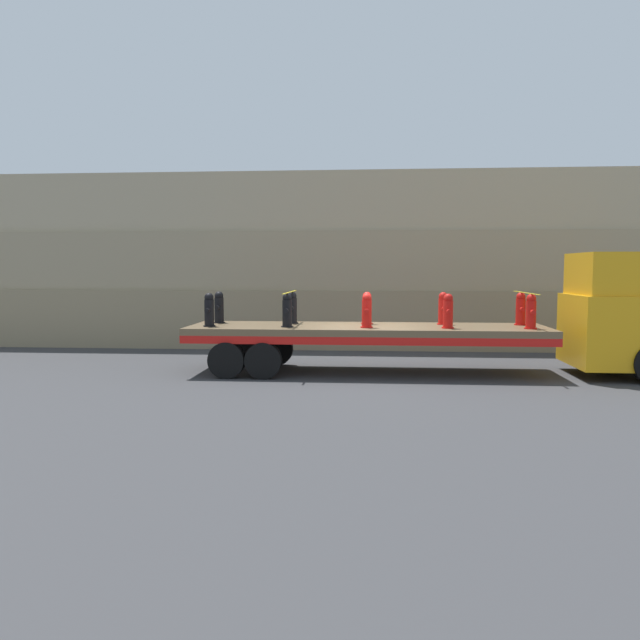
# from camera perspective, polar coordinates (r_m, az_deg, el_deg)

# --- Properties ---
(ground_plane) EXTENTS (120.00, 120.00, 0.00)m
(ground_plane) POSITION_cam_1_polar(r_m,az_deg,el_deg) (16.93, 4.27, -4.83)
(ground_plane) COLOR #38383A
(rock_cliff) EXTENTS (60.00, 3.30, 6.16)m
(rock_cliff) POSITION_cam_1_polar(r_m,az_deg,el_deg) (22.86, 4.41, 5.39)
(rock_cliff) COLOR gray
(rock_cliff) RESTS_ON ground_plane
(truck_cab) EXTENTS (2.40, 2.62, 3.21)m
(truck_cab) POSITION_cam_1_polar(r_m,az_deg,el_deg) (17.95, 25.75, 0.29)
(truck_cab) COLOR orange
(truck_cab) RESTS_ON ground_plane
(flatbed_trailer) EXTENTS (9.52, 2.58, 1.28)m
(flatbed_trailer) POSITION_cam_1_polar(r_m,az_deg,el_deg) (16.80, 2.28, -1.32)
(flatbed_trailer) COLOR brown
(flatbed_trailer) RESTS_ON ground_plane
(fire_hydrant_black_near_0) EXTENTS (0.32, 0.57, 0.89)m
(fire_hydrant_black_near_0) POSITION_cam_1_polar(r_m,az_deg,el_deg) (16.73, -10.10, 0.89)
(fire_hydrant_black_near_0) COLOR black
(fire_hydrant_black_near_0) RESTS_ON flatbed_trailer
(fire_hydrant_black_far_0) EXTENTS (0.32, 0.57, 0.89)m
(fire_hydrant_black_far_0) POSITION_cam_1_polar(r_m,az_deg,el_deg) (17.79, -9.21, 1.12)
(fire_hydrant_black_far_0) COLOR black
(fire_hydrant_black_far_0) RESTS_ON flatbed_trailer
(fire_hydrant_black_near_1) EXTENTS (0.32, 0.57, 0.89)m
(fire_hydrant_black_near_1) POSITION_cam_1_polar(r_m,az_deg,el_deg) (16.33, -3.02, 0.87)
(fire_hydrant_black_near_1) COLOR black
(fire_hydrant_black_near_1) RESTS_ON flatbed_trailer
(fire_hydrant_black_far_1) EXTENTS (0.32, 0.57, 0.89)m
(fire_hydrant_black_far_1) POSITION_cam_1_polar(r_m,az_deg,el_deg) (17.41, -2.54, 1.10)
(fire_hydrant_black_far_1) COLOR black
(fire_hydrant_black_far_1) RESTS_ON flatbed_trailer
(fire_hydrant_red_near_2) EXTENTS (0.32, 0.57, 0.89)m
(fire_hydrant_red_near_2) POSITION_cam_1_polar(r_m,az_deg,el_deg) (16.19, 4.30, 0.83)
(fire_hydrant_red_near_2) COLOR red
(fire_hydrant_red_near_2) RESTS_ON flatbed_trailer
(fire_hydrant_red_far_2) EXTENTS (0.32, 0.57, 0.89)m
(fire_hydrant_red_far_2) POSITION_cam_1_polar(r_m,az_deg,el_deg) (17.28, 4.32, 1.07)
(fire_hydrant_red_far_2) COLOR red
(fire_hydrant_red_far_2) RESTS_ON flatbed_trailer
(fire_hydrant_red_near_3) EXTENTS (0.32, 0.57, 0.89)m
(fire_hydrant_red_near_3) POSITION_cam_1_polar(r_m,az_deg,el_deg) (16.31, 11.62, 0.77)
(fire_hydrant_red_near_3) COLOR red
(fire_hydrant_red_near_3) RESTS_ON flatbed_trailer
(fire_hydrant_red_far_3) EXTENTS (0.32, 0.57, 0.89)m
(fire_hydrant_red_far_3) POSITION_cam_1_polar(r_m,az_deg,el_deg) (17.39, 11.19, 1.02)
(fire_hydrant_red_far_3) COLOR red
(fire_hydrant_red_far_3) RESTS_ON flatbed_trailer
(fire_hydrant_red_near_4) EXTENTS (0.32, 0.57, 0.89)m
(fire_hydrant_red_near_4) POSITION_cam_1_polar(r_m,az_deg,el_deg) (16.69, 18.73, 0.71)
(fire_hydrant_red_near_4) COLOR red
(fire_hydrant_red_near_4) RESTS_ON flatbed_trailer
(fire_hydrant_red_far_4) EXTENTS (0.32, 0.57, 0.89)m
(fire_hydrant_red_far_4) POSITION_cam_1_polar(r_m,az_deg,el_deg) (17.75, 17.87, 0.95)
(fire_hydrant_red_far_4) COLOR red
(fire_hydrant_red_far_4) RESTS_ON flatbed_trailer
(cargo_strap_rear) EXTENTS (0.05, 2.68, 0.01)m
(cargo_strap_rear) POSITION_cam_1_polar(r_m,az_deg,el_deg) (16.85, -2.78, 2.56)
(cargo_strap_rear) COLOR yellow
(cargo_strap_rear) RESTS_ON fire_hydrant_black_near_1
(cargo_strap_middle) EXTENTS (0.05, 2.68, 0.01)m
(cargo_strap_middle) POSITION_cam_1_polar(r_m,az_deg,el_deg) (17.20, 18.32, 2.37)
(cargo_strap_middle) COLOR yellow
(cargo_strap_middle) RESTS_ON fire_hydrant_red_near_4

